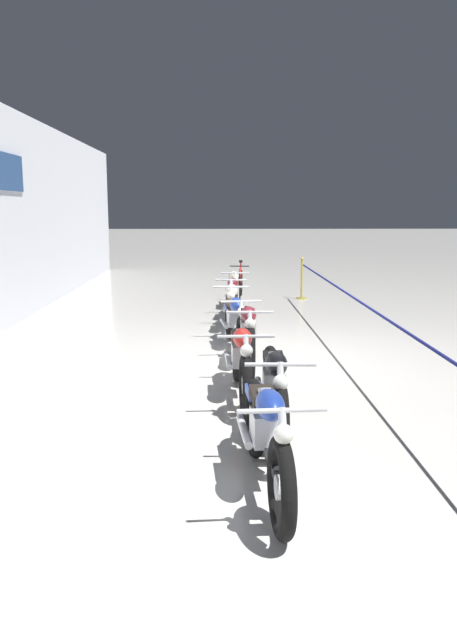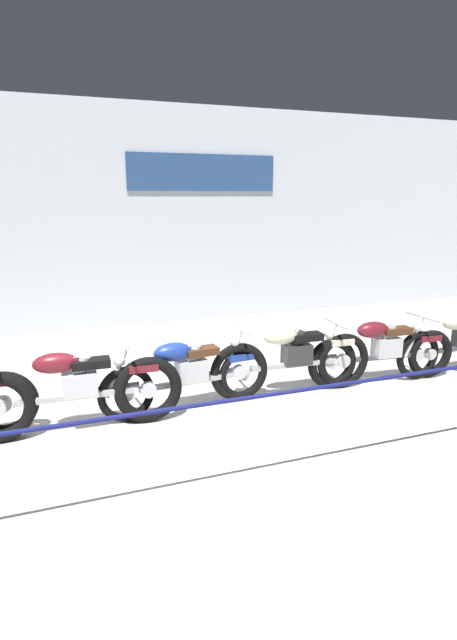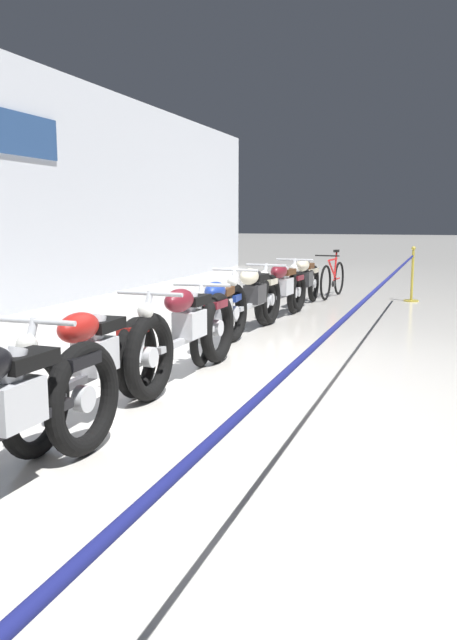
{
  "view_description": "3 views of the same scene",
  "coord_description": "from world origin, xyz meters",
  "px_view_note": "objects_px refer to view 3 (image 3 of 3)",
  "views": [
    {
      "loc": [
        -9.41,
        1.03,
        2.27
      ],
      "look_at": [
        -0.63,
        0.85,
        0.69
      ],
      "focal_mm": 35.0,
      "sensor_mm": 36.0,
      "label": 1
    },
    {
      "loc": [
        -0.83,
        -4.69,
        2.5
      ],
      "look_at": [
        1.33,
        1.18,
        0.95
      ],
      "focal_mm": 28.0,
      "sensor_mm": 36.0,
      "label": 2
    },
    {
      "loc": [
        -6.15,
        -1.81,
        1.56
      ],
      "look_at": [
        -0.48,
        0.21,
        0.59
      ],
      "focal_mm": 35.0,
      "sensor_mm": 36.0,
      "label": 3
    }
  ],
  "objects_px": {
    "motorcycle_cream_5": "(253,298)",
    "bicycle": "(333,279)",
    "motorcycle_maroon_3": "(187,332)",
    "stanchion_far_left": "(353,327)",
    "motorcycle_maroon_6": "(282,290)",
    "motorcycle_cream_7": "(304,281)",
    "motorcycle_red_2": "(92,364)",
    "motorcycle_blue_4": "(219,314)",
    "stanchion_mid_left": "(412,283)",
    "motorcycle_black_1": "(5,419)"
  },
  "relations": [
    {
      "from": "bicycle",
      "to": "stanchion_far_left",
      "type": "xyz_separation_m",
      "value": [
        -7.82,
        -1.55,
        0.38
      ]
    },
    {
      "from": "motorcycle_maroon_6",
      "to": "motorcycle_cream_5",
      "type": "bearing_deg",
      "value": 177.39
    },
    {
      "from": "motorcycle_black_1",
      "to": "motorcycle_cream_5",
      "type": "height_order",
      "value": "motorcycle_black_1"
    },
    {
      "from": "motorcycle_blue_4",
      "to": "motorcycle_maroon_6",
      "type": "bearing_deg",
      "value": -1.02
    },
    {
      "from": "motorcycle_red_2",
      "to": "stanchion_mid_left",
      "type": "height_order",
      "value": "stanchion_mid_left"
    },
    {
      "from": "motorcycle_cream_7",
      "to": "stanchion_far_left",
      "type": "height_order",
      "value": "stanchion_far_left"
    },
    {
      "from": "motorcycle_maroon_3",
      "to": "bicycle",
      "type": "xyz_separation_m",
      "value": [
        7.02,
        -0.17,
        -0.1
      ]
    },
    {
      "from": "stanchion_mid_left",
      "to": "stanchion_far_left",
      "type": "bearing_deg",
      "value": 180.0
    },
    {
      "from": "motorcycle_red_2",
      "to": "motorcycle_blue_4",
      "type": "distance_m",
      "value": 2.75
    },
    {
      "from": "motorcycle_maroon_3",
      "to": "motorcycle_maroon_6",
      "type": "height_order",
      "value": "motorcycle_maroon_3"
    },
    {
      "from": "bicycle",
      "to": "motorcycle_cream_7",
      "type": "bearing_deg",
      "value": 172.38
    },
    {
      "from": "motorcycle_blue_4",
      "to": "motorcycle_maroon_6",
      "type": "relative_size",
      "value": 0.97
    },
    {
      "from": "motorcycle_maroon_3",
      "to": "motorcycle_black_1",
      "type": "bearing_deg",
      "value": -177.61
    },
    {
      "from": "motorcycle_maroon_3",
      "to": "stanchion_far_left",
      "type": "relative_size",
      "value": 0.19
    },
    {
      "from": "motorcycle_maroon_3",
      "to": "motorcycle_blue_4",
      "type": "height_order",
      "value": "motorcycle_maroon_3"
    },
    {
      "from": "motorcycle_cream_5",
      "to": "stanchion_far_left",
      "type": "xyz_separation_m",
      "value": [
        -3.5,
        -1.88,
        0.28
      ]
    },
    {
      "from": "motorcycle_blue_4",
      "to": "stanchion_mid_left",
      "type": "bearing_deg",
      "value": -18.41
    },
    {
      "from": "motorcycle_maroon_6",
      "to": "bicycle",
      "type": "bearing_deg",
      "value": -5.12
    },
    {
      "from": "motorcycle_cream_5",
      "to": "motorcycle_maroon_6",
      "type": "height_order",
      "value": "motorcycle_cream_5"
    },
    {
      "from": "stanchion_far_left",
      "to": "motorcycle_red_2",
      "type": "bearing_deg",
      "value": 109.6
    },
    {
      "from": "motorcycle_black_1",
      "to": "stanchion_far_left",
      "type": "distance_m",
      "value": 2.57
    },
    {
      "from": "motorcycle_maroon_6",
      "to": "motorcycle_cream_7",
      "type": "distance_m",
      "value": 1.36
    },
    {
      "from": "motorcycle_cream_5",
      "to": "motorcycle_red_2",
      "type": "bearing_deg",
      "value": -179.94
    },
    {
      "from": "motorcycle_maroon_3",
      "to": "motorcycle_cream_7",
      "type": "distance_m",
      "value": 5.39
    },
    {
      "from": "motorcycle_cream_7",
      "to": "stanchion_mid_left",
      "type": "xyz_separation_m",
      "value": [
        1.5,
        -1.77,
        -0.11
      ]
    },
    {
      "from": "motorcycle_cream_5",
      "to": "stanchion_mid_left",
      "type": "bearing_deg",
      "value": -24.11
    },
    {
      "from": "motorcycle_cream_7",
      "to": "stanchion_mid_left",
      "type": "height_order",
      "value": "stanchion_mid_left"
    },
    {
      "from": "motorcycle_black_1",
      "to": "motorcycle_maroon_6",
      "type": "distance_m",
      "value": 6.84
    },
    {
      "from": "motorcycle_black_1",
      "to": "stanchion_far_left",
      "type": "bearing_deg",
      "value": -38.64
    },
    {
      "from": "motorcycle_red_2",
      "to": "bicycle",
      "type": "xyz_separation_m",
      "value": [
        8.49,
        -0.32,
        -0.09
      ]
    },
    {
      "from": "motorcycle_cream_7",
      "to": "stanchion_mid_left",
      "type": "bearing_deg",
      "value": -49.68
    },
    {
      "from": "motorcycle_black_1",
      "to": "motorcycle_blue_4",
      "type": "bearing_deg",
      "value": 3.74
    },
    {
      "from": "motorcycle_cream_5",
      "to": "motorcycle_cream_7",
      "type": "height_order",
      "value": "motorcycle_cream_5"
    },
    {
      "from": "motorcycle_cream_5",
      "to": "bicycle",
      "type": "xyz_separation_m",
      "value": [
        4.33,
        -0.33,
        -0.11
      ]
    },
    {
      "from": "motorcycle_maroon_6",
      "to": "bicycle",
      "type": "relative_size",
      "value": 1.3
    },
    {
      "from": "motorcycle_black_1",
      "to": "stanchion_mid_left",
      "type": "distance_m",
      "value": 9.82
    },
    {
      "from": "stanchion_mid_left",
      "to": "motorcycle_black_1",
      "type": "bearing_deg",
      "value": 170.63
    },
    {
      "from": "motorcycle_red_2",
      "to": "bicycle",
      "type": "height_order",
      "value": "bicycle"
    },
    {
      "from": "motorcycle_maroon_3",
      "to": "stanchion_mid_left",
      "type": "bearing_deg",
      "value": -13.98
    },
    {
      "from": "motorcycle_cream_5",
      "to": "bicycle",
      "type": "bearing_deg",
      "value": -4.35
    },
    {
      "from": "motorcycle_red_2",
      "to": "stanchion_far_left",
      "type": "distance_m",
      "value": 2.01
    },
    {
      "from": "motorcycle_red_2",
      "to": "motorcycle_cream_5",
      "type": "xyz_separation_m",
      "value": [
        4.16,
        0.0,
        0.01
      ]
    },
    {
      "from": "stanchion_mid_left",
      "to": "motorcycle_blue_4",
      "type": "bearing_deg",
      "value": 161.59
    },
    {
      "from": "motorcycle_blue_4",
      "to": "stanchion_far_left",
      "type": "bearing_deg",
      "value": -138.21
    },
    {
      "from": "motorcycle_maroon_3",
      "to": "motorcycle_cream_5",
      "type": "xyz_separation_m",
      "value": [
        2.69,
        0.16,
        0.0
      ]
    },
    {
      "from": "motorcycle_black_1",
      "to": "stanchion_mid_left",
      "type": "height_order",
      "value": "stanchion_mid_left"
    },
    {
      "from": "motorcycle_maroon_3",
      "to": "motorcycle_cream_5",
      "type": "distance_m",
      "value": 2.7
    },
    {
      "from": "stanchion_far_left",
      "to": "motorcycle_cream_5",
      "type": "bearing_deg",
      "value": 28.24
    },
    {
      "from": "motorcycle_blue_4",
      "to": "stanchion_far_left",
      "type": "xyz_separation_m",
      "value": [
        -2.09,
        -1.86,
        0.29
      ]
    },
    {
      "from": "motorcycle_maroon_3",
      "to": "motorcycle_blue_4",
      "type": "distance_m",
      "value": 1.29
    }
  ]
}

